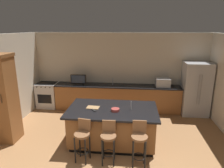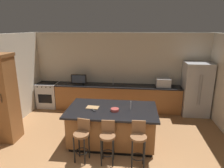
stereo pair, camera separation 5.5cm
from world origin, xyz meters
TOP-DOWN VIEW (x-y plane):
  - wall_back at (0.00, 4.60)m, footprint 6.64×0.12m
  - counter_back at (-0.07, 4.22)m, footprint 4.42×0.62m
  - kitchen_island at (-0.01, 2.02)m, footprint 2.22×1.32m
  - refrigerator at (2.58, 4.14)m, footprint 0.86×0.80m
  - range_oven at (-2.65, 4.22)m, footprint 0.73×0.63m
  - cabinet_tower at (-2.79, 1.88)m, footprint 0.64×0.58m
  - microwave at (1.51, 4.22)m, footprint 0.48×0.36m
  - tv_monitor at (-1.44, 4.17)m, footprint 0.55×0.16m
  - sink_faucet_back at (-0.23, 4.32)m, footprint 0.02×0.02m
  - sink_faucet_island at (0.46, 2.02)m, footprint 0.02×0.02m
  - bar_stool_left at (-0.58, 1.23)m, footprint 0.34×0.36m
  - bar_stool_center at (-0.01, 1.22)m, footprint 0.34×0.34m
  - bar_stool_right at (0.65, 1.14)m, footprint 0.34×0.34m
  - fruit_bowl at (0.08, 1.89)m, footprint 0.20×0.20m
  - tv_remote at (-0.44, 1.86)m, footprint 0.15×0.16m
  - cutting_board at (-0.50, 2.03)m, footprint 0.32×0.23m

SIDE VIEW (x-z plane):
  - counter_back at x=-0.07m, z-range 0.00..0.91m
  - range_oven at x=-2.65m, z-range 0.00..0.92m
  - kitchen_island at x=-0.01m, z-range 0.01..0.94m
  - bar_stool_center at x=-0.01m, z-range 0.09..1.04m
  - bar_stool_left at x=-0.58m, z-range 0.09..1.04m
  - bar_stool_right at x=0.65m, z-range 0.11..1.13m
  - refrigerator at x=2.58m, z-range 0.00..1.78m
  - cutting_board at x=-0.50m, z-range 0.93..0.95m
  - tv_remote at x=-0.44m, z-range 0.93..0.95m
  - fruit_bowl at x=0.08m, z-range 0.93..0.99m
  - sink_faucet_back at x=-0.23m, z-range 0.91..1.15m
  - sink_faucet_island at x=0.46m, z-range 0.93..1.15m
  - microwave at x=1.51m, z-range 0.91..1.21m
  - tv_monitor at x=-1.44m, z-range 0.89..1.26m
  - cabinet_tower at x=-2.79m, z-range 0.04..2.32m
  - wall_back at x=0.00m, z-range 0.00..2.71m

